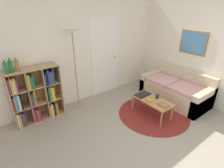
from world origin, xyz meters
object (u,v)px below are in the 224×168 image
Objects in this scene: couch at (176,90)px; bottle_right at (17,65)px; bottle_middle at (11,66)px; coffee_table at (152,101)px; cup at (157,96)px; bookshelf at (35,96)px; bottle_left at (6,68)px; floor_lamp at (73,41)px; bowl at (149,100)px; laptop at (143,94)px.

bottle_right is (-3.32, 1.30, 0.99)m from couch.
coffee_table is at bearing -30.20° from bottle_middle.
cup is at bearing -9.95° from coffee_table.
bottle_right is (-2.29, 1.39, 0.93)m from coffee_table.
bottle_middle reaches higher than bookshelf.
bookshelf reaches higher than couch.
coffee_table is at bearing 170.05° from cup.
bookshelf is 2.63m from cup.
bottle_left is at bearing 151.00° from coffee_table.
bottle_right reaches higher than bookshelf.
floor_lamp is 2.03× the size of coffee_table.
cup is at bearing -46.41° from floor_lamp.
bottle_left is at bearing 149.69° from bowl.
coffee_table is at bearing -31.27° from bottle_right.
bottle_right reaches higher than coffee_table.
floor_lamp reaches higher than bottle_right.
bottle_right reaches higher than couch.
floor_lamp is 12.43× the size of bowl.
cup reaches higher than laptop.
bottle_right is (-2.18, 1.40, 0.86)m from bowl.
couch is 1.04m from coffee_table.
coffee_table is 2.91m from bottle_middle.
bottle_left reaches higher than cup.
couch is at bearing -20.15° from bottle_left.
coffee_table is 2.53× the size of laptop.
cup is (2.22, -1.41, -0.13)m from bookshelf.
bookshelf is 3.39m from couch.
cup is 3.01m from bottle_middle.
bowl is (1.98, -1.40, -0.16)m from bookshelf.
cup reaches higher than bowl.
bookshelf is 0.70× the size of couch.
bottle_middle is at bearing 150.73° from cup.
bowl is (-0.10, -0.29, 0.01)m from laptop.
laptop is 1.46× the size of bottle_left.
couch is 1.06m from laptop.
couch reaches higher than bowl.
bookshelf is 12.56× the size of cup.
coffee_table is 9.85× the size of cup.
floor_lamp reaches higher than bowl.
bookshelf is 3.23× the size of laptop.
bottle_middle is at bearing 159.13° from couch.
bookshelf is 4.70× the size of bottle_left.
bookshelf is at bearing 3.04° from bottle_left.
bottle_middle is at bearing 155.11° from laptop.
bottle_left is at bearing 151.85° from cup.
bookshelf is 2.43m from bowl.
bowl is 2.87m from bottle_left.
floor_lamp is 1.18m from bottle_right.
bottle_left is (-3.51, 1.29, 0.99)m from couch.
couch is 0.92m from cup.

